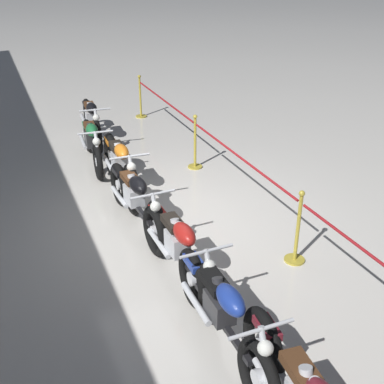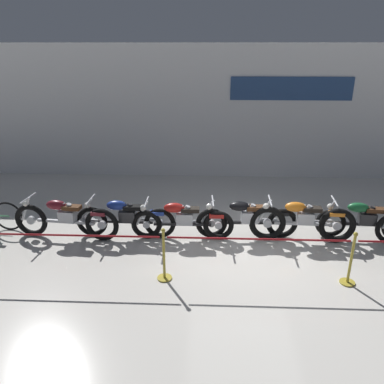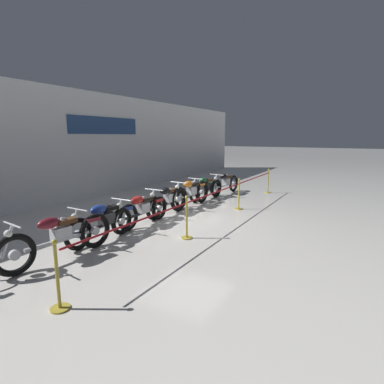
{
  "view_description": "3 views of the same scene",
  "coord_description": "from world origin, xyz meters",
  "px_view_note": "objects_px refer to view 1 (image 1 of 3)",
  "views": [
    {
      "loc": [
        -6.06,
        2.35,
        3.75
      ],
      "look_at": [
        -0.77,
        0.11,
        0.86
      ],
      "focal_mm": 45.0,
      "sensor_mm": 36.0,
      "label": 1
    },
    {
      "loc": [
        -0.86,
        -6.99,
        4.1
      ],
      "look_at": [
        -1.21,
        1.16,
        0.91
      ],
      "focal_mm": 35.0,
      "sensor_mm": 36.0,
      "label": 2
    },
    {
      "loc": [
        -7.58,
        -4.65,
        2.46
      ],
      "look_at": [
        0.76,
        0.22,
        0.64
      ],
      "focal_mm": 28.0,
      "sensor_mm": 36.0,
      "label": 3
    }
  ],
  "objects_px": {
    "motorcycle_red_2": "(179,249)",
    "stanchion_mid_left": "(297,238)",
    "motorcycle_blue_1": "(222,314)",
    "stanchion_far_right": "(141,103)",
    "motorcycle_black_3": "(135,200)",
    "motorcycle_green_5": "(92,142)",
    "stanchion_mid_right": "(195,150)",
    "stanchion_far_left": "(289,204)",
    "motorcycle_orange_4": "(120,167)",
    "motorcycle_black_6": "(92,120)"
  },
  "relations": [
    {
      "from": "motorcycle_green_5",
      "to": "stanchion_mid_right",
      "type": "height_order",
      "value": "stanchion_mid_right"
    },
    {
      "from": "motorcycle_black_3",
      "to": "stanchion_far_right",
      "type": "xyz_separation_m",
      "value": [
        5.17,
        -1.7,
        -0.1
      ]
    },
    {
      "from": "motorcycle_blue_1",
      "to": "stanchion_mid_right",
      "type": "xyz_separation_m",
      "value": [
        4.47,
        -1.63,
        -0.11
      ]
    },
    {
      "from": "motorcycle_red_2",
      "to": "motorcycle_orange_4",
      "type": "xyz_separation_m",
      "value": [
        2.66,
        0.01,
        0.03
      ]
    },
    {
      "from": "motorcycle_blue_1",
      "to": "motorcycle_red_2",
      "type": "height_order",
      "value": "motorcycle_blue_1"
    },
    {
      "from": "motorcycle_red_2",
      "to": "stanchion_mid_right",
      "type": "height_order",
      "value": "stanchion_mid_right"
    },
    {
      "from": "motorcycle_green_5",
      "to": "motorcycle_black_6",
      "type": "bearing_deg",
      "value": -12.21
    },
    {
      "from": "motorcycle_black_3",
      "to": "motorcycle_orange_4",
      "type": "relative_size",
      "value": 0.99
    },
    {
      "from": "stanchion_far_left",
      "to": "motorcycle_orange_4",
      "type": "bearing_deg",
      "value": 31.09
    },
    {
      "from": "motorcycle_black_6",
      "to": "motorcycle_blue_1",
      "type": "bearing_deg",
      "value": 178.77
    },
    {
      "from": "stanchion_far_right",
      "to": "motorcycle_green_5",
      "type": "bearing_deg",
      "value": 145.1
    },
    {
      "from": "motorcycle_blue_1",
      "to": "stanchion_far_right",
      "type": "relative_size",
      "value": 2.16
    },
    {
      "from": "motorcycle_orange_4",
      "to": "stanchion_far_left",
      "type": "distance_m",
      "value": 3.1
    },
    {
      "from": "motorcycle_blue_1",
      "to": "stanchion_mid_left",
      "type": "bearing_deg",
      "value": -56.77
    },
    {
      "from": "motorcycle_blue_1",
      "to": "stanchion_mid_right",
      "type": "height_order",
      "value": "stanchion_mid_right"
    },
    {
      "from": "motorcycle_blue_1",
      "to": "stanchion_far_left",
      "type": "relative_size",
      "value": 0.22
    },
    {
      "from": "motorcycle_orange_4",
      "to": "stanchion_mid_right",
      "type": "relative_size",
      "value": 2.22
    },
    {
      "from": "motorcycle_orange_4",
      "to": "stanchion_far_left",
      "type": "relative_size",
      "value": 0.22
    },
    {
      "from": "stanchion_mid_left",
      "to": "stanchion_far_right",
      "type": "relative_size",
      "value": 1.0
    },
    {
      "from": "motorcycle_blue_1",
      "to": "motorcycle_orange_4",
      "type": "relative_size",
      "value": 0.98
    },
    {
      "from": "motorcycle_green_5",
      "to": "motorcycle_orange_4",
      "type": "bearing_deg",
      "value": -173.03
    },
    {
      "from": "motorcycle_black_3",
      "to": "motorcycle_orange_4",
      "type": "bearing_deg",
      "value": -5.2
    },
    {
      "from": "stanchion_far_left",
      "to": "stanchion_mid_left",
      "type": "distance_m",
      "value": 0.45
    },
    {
      "from": "motorcycle_blue_1",
      "to": "stanchion_far_right",
      "type": "xyz_separation_m",
      "value": [
        7.91,
        -1.63,
        -0.11
      ]
    },
    {
      "from": "motorcycle_red_2",
      "to": "motorcycle_black_3",
      "type": "distance_m",
      "value": 1.46
    },
    {
      "from": "motorcycle_blue_1",
      "to": "motorcycle_black_6",
      "type": "xyz_separation_m",
      "value": [
        6.68,
        -0.14,
        0.0
      ]
    },
    {
      "from": "motorcycle_black_3",
      "to": "motorcycle_black_6",
      "type": "relative_size",
      "value": 1.02
    },
    {
      "from": "stanchion_far_left",
      "to": "stanchion_far_right",
      "type": "relative_size",
      "value": 9.89
    },
    {
      "from": "motorcycle_red_2",
      "to": "stanchion_far_right",
      "type": "relative_size",
      "value": 2.19
    },
    {
      "from": "motorcycle_red_2",
      "to": "stanchion_mid_left",
      "type": "xyz_separation_m",
      "value": [
        -0.23,
        -1.58,
        -0.1
      ]
    },
    {
      "from": "motorcycle_green_5",
      "to": "stanchion_far_left",
      "type": "bearing_deg",
      "value": -156.49
    },
    {
      "from": "motorcycle_orange_4",
      "to": "stanchion_far_right",
      "type": "relative_size",
      "value": 2.22
    },
    {
      "from": "motorcycle_black_3",
      "to": "stanchion_mid_left",
      "type": "height_order",
      "value": "stanchion_mid_left"
    },
    {
      "from": "motorcycle_black_3",
      "to": "stanchion_far_right",
      "type": "bearing_deg",
      "value": -18.26
    },
    {
      "from": "stanchion_mid_left",
      "to": "motorcycle_blue_1",
      "type": "bearing_deg",
      "value": 123.23
    },
    {
      "from": "motorcycle_black_6",
      "to": "stanchion_far_right",
      "type": "bearing_deg",
      "value": -50.25
    },
    {
      "from": "stanchion_mid_left",
      "to": "stanchion_far_right",
      "type": "height_order",
      "value": "same"
    },
    {
      "from": "motorcycle_red_2",
      "to": "motorcycle_black_3",
      "type": "bearing_deg",
      "value": 4.75
    },
    {
      "from": "motorcycle_black_3",
      "to": "motorcycle_orange_4",
      "type": "height_order",
      "value": "motorcycle_orange_4"
    },
    {
      "from": "motorcycle_red_2",
      "to": "motorcycle_black_3",
      "type": "xyz_separation_m",
      "value": [
        1.45,
        0.12,
        0.01
      ]
    },
    {
      "from": "motorcycle_black_3",
      "to": "motorcycle_black_6",
      "type": "bearing_deg",
      "value": -3.17
    },
    {
      "from": "stanchion_far_left",
      "to": "motorcycle_green_5",
      "type": "bearing_deg",
      "value": 23.51
    },
    {
      "from": "motorcycle_black_3",
      "to": "motorcycle_green_5",
      "type": "xyz_separation_m",
      "value": [
        2.63,
        0.06,
        -0.0
      ]
    },
    {
      "from": "motorcycle_black_3",
      "to": "motorcycle_orange_4",
      "type": "distance_m",
      "value": 1.22
    },
    {
      "from": "motorcycle_black_6",
      "to": "stanchion_mid_left",
      "type": "relative_size",
      "value": 2.15
    },
    {
      "from": "motorcycle_green_5",
      "to": "motorcycle_red_2",
      "type": "bearing_deg",
      "value": -177.42
    },
    {
      "from": "stanchion_far_left",
      "to": "stanchion_mid_left",
      "type": "xyz_separation_m",
      "value": [
        -0.25,
        0.0,
        -0.38
      ]
    },
    {
      "from": "stanchion_far_left",
      "to": "stanchion_far_right",
      "type": "height_order",
      "value": "same"
    },
    {
      "from": "motorcycle_black_3",
      "to": "stanchion_far_left",
      "type": "xyz_separation_m",
      "value": [
        -1.43,
        -1.7,
        0.28
      ]
    },
    {
      "from": "motorcycle_orange_4",
      "to": "motorcycle_green_5",
      "type": "xyz_separation_m",
      "value": [
        1.42,
        0.17,
        -0.03
      ]
    }
  ]
}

